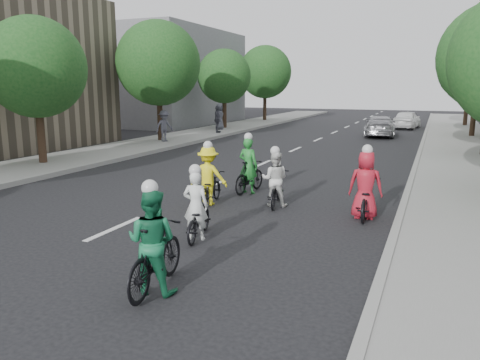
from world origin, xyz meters
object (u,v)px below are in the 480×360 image
Objects in this scene: cyclist_4 at (249,172)px; spectator_0 at (164,126)px; follow_car_lead at (380,126)px; follow_car_trail at (407,120)px; cyclist_0 at (275,185)px; cyclist_5 at (365,193)px; cyclist_2 at (197,215)px; spectator_1 at (217,119)px; cyclist_1 at (154,249)px; cyclist_3 at (209,181)px; spectator_2 at (220,117)px.

cyclist_4 is 13.22m from spectator_0.
follow_car_trail is at bearing -105.09° from follow_car_lead.
cyclist_0 is 2.48m from cyclist_5.
follow_car_trail is at bearing -106.61° from cyclist_2.
follow_car_trail is at bearing -68.70° from spectator_1.
follow_car_trail is (1.80, 26.75, 0.11)m from cyclist_0.
spectator_0 is (-12.73, 11.16, 0.39)m from cyclist_5.
cyclist_4 is 0.45× the size of follow_car_trail.
cyclist_1 is 25.91m from follow_car_lead.
spectator_1 is at bearing 16.64° from spectator_0.
follow_car_trail is at bearing -14.81° from spectator_0.
cyclist_1 is at bearing 91.15° from cyclist_2.
cyclist_2 is at bearing 68.49° from cyclist_0.
cyclist_4 is at bearing -86.88° from cyclist_1.
spectator_2 reaches higher than cyclist_3.
follow_car_trail is 15.32m from spectator_1.
follow_car_trail is 19.95m from spectator_0.
follow_car_lead is 1.13× the size of follow_car_trail.
spectator_1 is at bearing -52.74° from cyclist_4.
spectator_0 is at bearing 159.56° from spectator_2.
cyclist_4 is at bearing -174.44° from spectator_2.
follow_car_lead is (0.54, 19.95, 0.09)m from cyclist_0.
cyclist_3 is 21.23m from spectator_2.
spectator_1 is (-10.23, -3.33, 0.38)m from follow_car_lead.
follow_car_lead is at bearing -87.61° from cyclist_5.
cyclist_5 is at bearing 162.60° from cyclist_0.
follow_car_trail is 2.26× the size of spectator_1.
spectator_2 reaches higher than cyclist_1.
spectator_2 reaches higher than cyclist_5.
follow_car_lead is 14.12m from spectator_0.
spectator_1 is at bearing -73.43° from cyclist_1.
spectator_0 is 7.89m from spectator_2.
spectator_2 is at bearing 24.27° from spectator_0.
cyclist_3 is 0.96× the size of cyclist_4.
cyclist_5 reaches higher than cyclist_0.
follow_car_lead is at bearing -102.18° from cyclist_0.
follow_car_trail reaches higher than follow_car_lead.
cyclist_2 is 0.90× the size of spectator_2.
spectator_0 is at bearing 35.46° from follow_car_lead.
cyclist_4 is 17.57m from spectator_1.
cyclist_5 is (3.71, -1.50, -0.00)m from cyclist_4.
spectator_2 reaches higher than cyclist_0.
cyclist_4 reaches higher than cyclist_1.
spectator_0 is at bearing 59.17° from follow_car_trail.
spectator_2 reaches higher than cyclist_4.
cyclist_5 is at bearing 166.64° from cyclist_4.
spectator_0 is (-8.53, 11.44, 0.37)m from cyclist_3.
spectator_0 reaches higher than cyclist_3.
cyclist_4 is 0.40× the size of follow_car_lead.
follow_car_lead is at bearing -92.06° from spectator_1.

